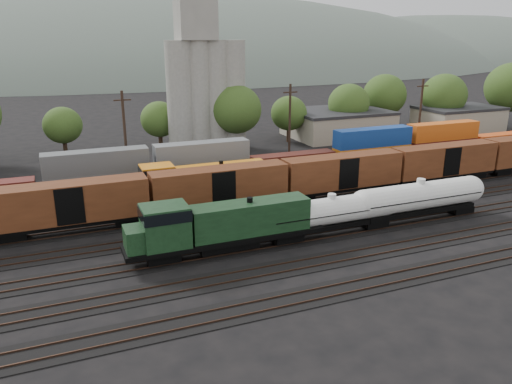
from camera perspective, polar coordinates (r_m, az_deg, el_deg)
name	(u,v)px	position (r m, az deg, el deg)	size (l,w,h in m)	color
ground	(277,223)	(52.38, 2.39, -3.55)	(600.00, 600.00, 0.00)	black
tracks	(277,223)	(52.36, 2.39, -3.50)	(180.00, 33.20, 0.20)	black
green_locomotive	(216,225)	(44.28, -4.59, -3.81)	(18.36, 3.24, 4.86)	black
tank_car_a	(331,212)	(48.93, 8.58, -2.31)	(15.17, 2.72, 3.98)	silver
tank_car_b	(419,198)	(54.82, 18.16, -0.61)	(16.51, 2.96, 4.33)	silver
orange_locomotive	(196,180)	(58.63, -6.83, 1.32)	(18.14, 3.02, 4.53)	black
boxcar_string	(395,166)	(64.84, 15.66, 2.86)	(184.40, 2.90, 4.20)	black
container_wall	(186,171)	(63.33, -7.99, 2.44)	(160.00, 2.60, 5.80)	black
grain_silo	(205,83)	(84.16, -5.81, 12.30)	(13.40, 5.00, 29.00)	gray
industrial_sheds	(227,135)	(85.68, -3.34, 6.57)	(119.38, 17.26, 5.10)	#9E937F
tree_band	(196,108)	(83.66, -6.90, 9.49)	(163.23, 18.55, 14.26)	black
utility_poles	(212,129)	(70.61, -5.00, 7.18)	(122.20, 0.36, 12.00)	black
distant_hills	(133,104)	(310.13, -13.92, 9.77)	(860.00, 286.00, 130.00)	#59665B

